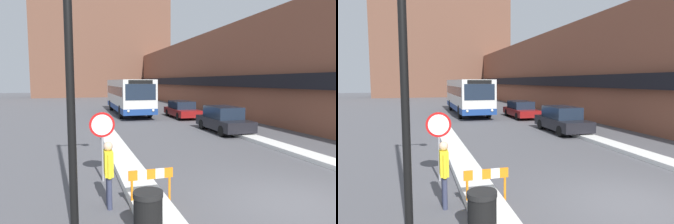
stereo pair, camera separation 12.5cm
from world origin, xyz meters
TOP-DOWN VIEW (x-y plane):
  - ground_plane at (0.00, 0.00)m, footprint 160.00×160.00m
  - building_row_right at (9.97, 24.00)m, footprint 5.50×60.00m
  - building_backdrop_far at (0.00, 55.84)m, footprint 26.00×8.00m
  - snow_bank_left at (-3.60, 6.67)m, footprint 0.90×14.87m
  - snow_bank_right at (3.60, 5.21)m, footprint 0.90×16.09m
  - city_bus at (-0.59, 21.99)m, footprint 2.70×11.69m
  - parked_car_front at (3.20, 10.17)m, footprint 1.83×4.40m
  - parked_car_back at (3.20, 17.62)m, footprint 1.84×4.70m
  - stop_sign at (-4.51, 3.16)m, footprint 0.76×0.08m
  - street_lamp at (-5.07, 0.13)m, footprint 1.46×0.36m
  - pedestrian at (-4.53, 1.19)m, footprint 0.22×0.53m
  - trash_bin at (-3.96, -0.53)m, footprint 0.59×0.59m
  - construction_barricade at (-3.55, 0.91)m, footprint 1.10×0.06m

SIDE VIEW (x-z plane):
  - ground_plane at x=0.00m, z-range 0.00..0.00m
  - snow_bank_right at x=3.60m, z-range 0.00..0.17m
  - snow_bank_left at x=-3.60m, z-range 0.00..0.22m
  - trash_bin at x=-3.96m, z-range 0.00..0.95m
  - construction_barricade at x=-3.55m, z-range 0.20..1.14m
  - parked_car_back at x=3.20m, z-range 0.00..1.39m
  - parked_car_front at x=3.20m, z-range -0.01..1.53m
  - pedestrian at x=-4.53m, z-range 0.16..1.78m
  - stop_sign at x=-4.51m, z-range 0.47..2.60m
  - city_bus at x=-0.59m, z-range 0.15..3.33m
  - building_row_right at x=9.97m, z-range -0.01..7.94m
  - street_lamp at x=-5.07m, z-range 0.80..8.20m
  - building_backdrop_far at x=0.00m, z-range 0.00..19.00m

